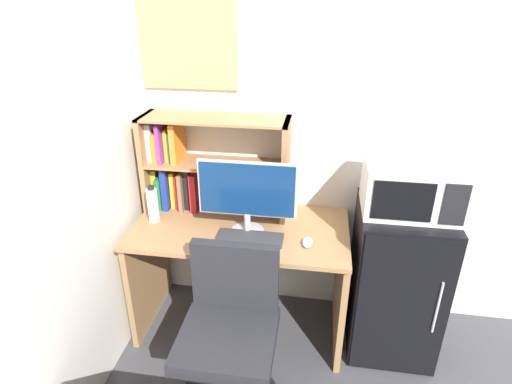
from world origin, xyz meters
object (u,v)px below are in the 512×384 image
(hutch_bookshelf, at_px, (193,164))
(mini_fridge, at_px, (395,280))
(keyboard, at_px, (250,238))
(computer_mouse, at_px, (307,242))
(water_bottle, at_px, (153,205))
(microwave, at_px, (411,188))
(desk_chair, at_px, (230,343))
(monitor, at_px, (247,193))
(wall_corkboard, at_px, (188,44))

(hutch_bookshelf, relative_size, mini_fridge, 0.95)
(keyboard, xyz_separation_m, mini_fridge, (0.85, 0.15, -0.30))
(mini_fridge, bearing_deg, hutch_bookshelf, 171.19)
(computer_mouse, distance_m, water_bottle, 0.95)
(microwave, relative_size, desk_chair, 0.56)
(keyboard, distance_m, desk_chair, 0.57)
(keyboard, xyz_separation_m, water_bottle, (-0.61, 0.13, 0.10))
(monitor, bearing_deg, water_bottle, 175.32)
(keyboard, distance_m, computer_mouse, 0.32)
(hutch_bookshelf, relative_size, wall_corkboard, 1.54)
(monitor, bearing_deg, hutch_bookshelf, 145.23)
(desk_chair, bearing_deg, monitor, 89.34)
(wall_corkboard, bearing_deg, hutch_bookshelf, -81.58)
(computer_mouse, distance_m, microwave, 0.63)
(hutch_bookshelf, bearing_deg, microwave, -8.68)
(hutch_bookshelf, distance_m, mini_fridge, 1.41)
(monitor, xyz_separation_m, computer_mouse, (0.35, -0.08, -0.24))
(water_bottle, distance_m, microwave, 1.48)
(monitor, xyz_separation_m, desk_chair, (-0.01, -0.49, -0.62))
(keyboard, height_order, microwave, microwave)
(computer_mouse, relative_size, desk_chair, 0.12)
(mini_fridge, xyz_separation_m, wall_corkboard, (-1.29, 0.31, 1.28))
(monitor, xyz_separation_m, mini_fridge, (0.88, 0.07, -0.54))
(keyboard, height_order, water_bottle, water_bottle)
(keyboard, distance_m, wall_corkboard, 1.17)
(computer_mouse, bearing_deg, desk_chair, -130.68)
(microwave, xyz_separation_m, wall_corkboard, (-1.29, 0.31, 0.68))
(computer_mouse, bearing_deg, wall_corkboard, 148.37)
(mini_fridge, height_order, wall_corkboard, wall_corkboard)
(mini_fridge, bearing_deg, computer_mouse, -163.69)
(monitor, height_order, keyboard, monitor)
(hutch_bookshelf, xyz_separation_m, water_bottle, (-0.20, -0.22, -0.19))
(hutch_bookshelf, distance_m, desk_chair, 1.09)
(monitor, xyz_separation_m, wall_corkboard, (-0.41, 0.39, 0.74))
(keyboard, bearing_deg, water_bottle, 168.37)
(mini_fridge, xyz_separation_m, microwave, (0.00, 0.00, 0.61))
(water_bottle, bearing_deg, wall_corkboard, 62.13)
(hutch_bookshelf, height_order, mini_fridge, hutch_bookshelf)
(hutch_bookshelf, relative_size, water_bottle, 3.87)
(water_bottle, bearing_deg, keyboard, -11.63)
(keyboard, distance_m, water_bottle, 0.63)
(monitor, bearing_deg, computer_mouse, -12.99)
(microwave, distance_m, wall_corkboard, 1.49)
(monitor, distance_m, desk_chair, 0.80)
(monitor, distance_m, mini_fridge, 1.04)
(computer_mouse, relative_size, wall_corkboard, 0.18)
(monitor, relative_size, computer_mouse, 5.40)
(hutch_bookshelf, distance_m, microwave, 1.28)
(monitor, relative_size, water_bottle, 2.42)
(computer_mouse, distance_m, mini_fridge, 0.63)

